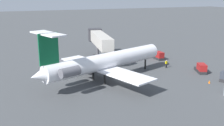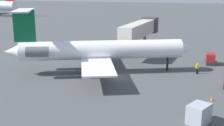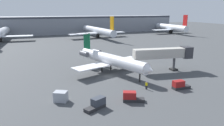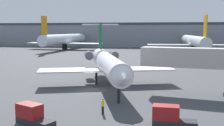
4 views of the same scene
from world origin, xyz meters
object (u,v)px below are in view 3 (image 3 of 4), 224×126
object	(u,v)px
parked_airliner_west_mid	(0,34)
parked_airliner_east_mid	(171,27)
baggage_tug_spare	(97,104)
regional_jet	(109,59)
ground_crew_marshaller	(146,86)
parked_airliner_centre	(98,31)
baggage_tug_lead	(180,85)
cargo_container_uld	(61,97)
traffic_cone_near	(98,98)
baggage_tug_trailing	(131,97)
jet_bridge	(166,53)

from	to	relation	value
parked_airliner_west_mid	parked_airliner_east_mid	xyz separation A→B (m)	(110.67, 3.09, -0.11)
parked_airliner_east_mid	baggage_tug_spare	bearing A→B (deg)	-131.28
regional_jet	ground_crew_marshaller	distance (m)	15.80
regional_jet	ground_crew_marshaller	bearing A→B (deg)	-78.84
regional_jet	parked_airliner_centre	size ratio (longest dim) A/B	0.67
baggage_tug_lead	cargo_container_uld	distance (m)	24.98
baggage_tug_spare	parked_airliner_east_mid	world-z (taller)	parked_airliner_east_mid
traffic_cone_near	ground_crew_marshaller	bearing A→B (deg)	7.65
baggage_tug_lead	traffic_cone_near	size ratio (longest dim) A/B	7.29
regional_jet	parked_airliner_east_mid	world-z (taller)	parked_airliner_east_mid
baggage_tug_trailing	parked_airliner_centre	world-z (taller)	parked_airliner_centre
baggage_tug_spare	parked_airliner_centre	world-z (taller)	parked_airliner_centre
baggage_tug_spare	baggage_tug_lead	bearing A→B (deg)	7.80
ground_crew_marshaller	parked_airliner_centre	world-z (taller)	parked_airliner_centre
parked_airliner_west_mid	baggage_tug_trailing	bearing A→B (deg)	-70.50
parked_airliner_west_mid	parked_airliner_east_mid	world-z (taller)	parked_airliner_west_mid
traffic_cone_near	parked_airliner_east_mid	size ratio (longest dim) A/B	0.02
ground_crew_marshaller	parked_airliner_east_mid	world-z (taller)	parked_airliner_east_mid
jet_bridge	cargo_container_uld	world-z (taller)	jet_bridge
parked_airliner_centre	regional_jet	bearing A→B (deg)	-104.42
baggage_tug_trailing	jet_bridge	bearing A→B (deg)	40.30
baggage_tug_spare	parked_airliner_west_mid	distance (m)	96.95
parked_airliner_west_mid	ground_crew_marshaller	bearing A→B (deg)	-66.42
jet_bridge	parked_airliner_west_mid	bearing A→B (deg)	123.17
parked_airliner_west_mid	parked_airliner_east_mid	distance (m)	110.71
ground_crew_marshaller	parked_airliner_west_mid	size ratio (longest dim) A/B	0.04
parked_airliner_east_mid	cargo_container_uld	bearing A→B (deg)	-134.63
traffic_cone_near	baggage_tug_spare	bearing A→B (deg)	-109.22
cargo_container_uld	jet_bridge	bearing A→B (deg)	19.28
baggage_tug_lead	parked_airliner_east_mid	xyz separation A→B (m)	(65.25, 93.76, 3.51)
baggage_tug_spare	parked_airliner_centre	distance (m)	95.42
baggage_tug_trailing	parked_airliner_east_mid	bearing A→B (deg)	50.94
parked_airliner_east_mid	traffic_cone_near	bearing A→B (deg)	-131.90
regional_jet	parked_airliner_west_mid	distance (m)	81.30
jet_bridge	traffic_cone_near	size ratio (longest dim) A/B	30.65
parked_airliner_west_mid	parked_airliner_centre	xyz separation A→B (m)	(53.81, -2.10, -0.19)
baggage_tug_trailing	baggage_tug_spare	distance (m)	6.86
baggage_tug_trailing	baggage_tug_lead	bearing A→B (deg)	9.59
ground_crew_marshaller	baggage_tug_trailing	bearing A→B (deg)	-142.22
regional_jet	jet_bridge	bearing A→B (deg)	-16.57
regional_jet	traffic_cone_near	bearing A→B (deg)	-116.39
parked_airliner_centre	ground_crew_marshaller	bearing A→B (deg)	-100.02
baggage_tug_trailing	cargo_container_uld	bearing A→B (deg)	159.48
jet_bridge	cargo_container_uld	size ratio (longest dim) A/B	5.85
baggage_tug_spare	cargo_container_uld	bearing A→B (deg)	136.76
baggage_tug_trailing	baggage_tug_spare	bearing A→B (deg)	-175.52
baggage_tug_spare	parked_airliner_east_mid	bearing A→B (deg)	48.72
jet_bridge	cargo_container_uld	xyz separation A→B (m)	(-30.17, -10.56, -3.98)
traffic_cone_near	parked_airliner_west_mid	bearing A→B (deg)	106.85
cargo_container_uld	traffic_cone_near	size ratio (longest dim) A/B	5.24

